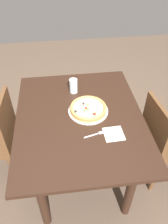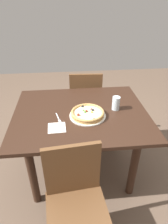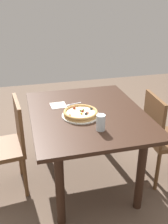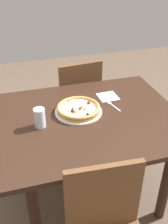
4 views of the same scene
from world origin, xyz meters
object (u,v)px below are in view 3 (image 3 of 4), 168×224
(plate, at_px, (81,115))
(drinking_glass, at_px, (101,123))
(pizza, at_px, (81,113))
(chair_far, at_px, (7,144))
(dining_table, at_px, (87,124))
(napkin, at_px, (58,105))
(chair_near, at_px, (163,135))
(fork, at_px, (72,104))

(plate, xyz_separation_m, drinking_glass, (-0.27, -0.09, 0.06))
(pizza, xyz_separation_m, drinking_glass, (-0.27, -0.09, 0.03))
(chair_far, xyz_separation_m, drinking_glass, (-0.42, -0.72, 0.33))
(dining_table, bearing_deg, drinking_glass, -177.15)
(plate, bearing_deg, napkin, 28.93)
(plate, bearing_deg, pizza, -67.85)
(dining_table, relative_size, chair_near, 1.38)
(chair_near, xyz_separation_m, pizza, (0.06, 0.78, 0.29))
(pizza, distance_m, fork, 0.25)
(fork, distance_m, napkin, 0.12)
(dining_table, xyz_separation_m, fork, (0.19, 0.10, 0.12))
(pizza, bearing_deg, fork, 5.68)
(plate, bearing_deg, chair_near, -94.69)
(chair_near, relative_size, plate, 2.75)
(chair_near, distance_m, chair_far, 1.42)
(chair_far, height_order, drinking_glass, chair_far)
(dining_table, height_order, chair_far, chair_far)
(drinking_glass, bearing_deg, napkin, 23.86)
(pizza, xyz_separation_m, napkin, (0.26, 0.15, -0.03))
(pizza, bearing_deg, dining_table, -52.83)
(plate, bearing_deg, chair_far, 76.75)
(chair_near, bearing_deg, pizza, -90.97)
(plate, distance_m, pizza, 0.03)
(plate, relative_size, fork, 1.93)
(fork, bearing_deg, napkin, -21.01)
(chair_near, distance_m, pizza, 0.83)
(chair_far, bearing_deg, drinking_glass, -125.80)
(chair_far, bearing_deg, pizza, -108.91)
(dining_table, relative_size, plate, 3.79)
(fork, height_order, napkin, fork)
(napkin, bearing_deg, plate, -151.07)
(fork, bearing_deg, pizza, 81.30)
(chair_far, bearing_deg, chair_near, -104.24)
(chair_far, height_order, napkin, chair_far)
(drinking_glass, height_order, napkin, drinking_glass)
(dining_table, distance_m, napkin, 0.33)
(fork, bearing_deg, dining_table, 102.39)
(napkin, bearing_deg, chair_near, -109.59)
(dining_table, bearing_deg, plate, 127.12)
(chair_near, bearing_deg, chair_far, -94.84)
(drinking_glass, bearing_deg, fork, 12.42)
(dining_table, relative_size, napkin, 8.56)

